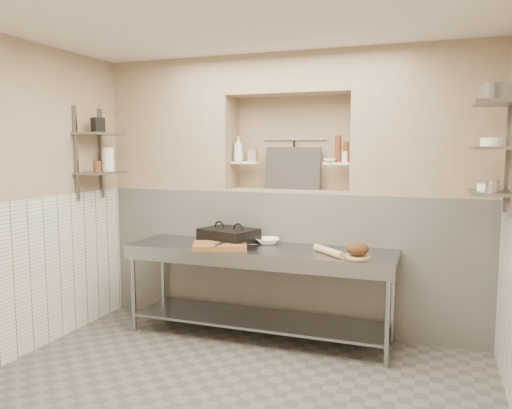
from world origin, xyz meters
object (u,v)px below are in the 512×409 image
at_px(rolling_pin, 328,251).
at_px(prep_table, 259,274).
at_px(bread_loaf, 357,249).
at_px(bottle_soap, 238,149).
at_px(mixing_bowl, 267,241).
at_px(panini_press, 229,236).
at_px(bowl_alcove, 330,160).
at_px(cutting_board, 220,246).
at_px(jug_left, 108,159).

bearing_deg(rolling_pin, prep_table, 172.44).
relative_size(rolling_pin, bread_loaf, 2.09).
bearing_deg(bottle_soap, bread_loaf, -25.69).
bearing_deg(mixing_bowl, panini_press, -167.73).
bearing_deg(rolling_pin, bowl_alcove, 101.42).
bearing_deg(rolling_pin, mixing_bowl, 155.99).
xyz_separation_m(cutting_board, mixing_bowl, (0.37, 0.35, 0.01)).
bearing_deg(jug_left, bottle_soap, 23.52).
xyz_separation_m(bottle_soap, bowl_alcove, (1.00, -0.04, -0.11)).
distance_m(panini_press, bread_loaf, 1.34).
xyz_separation_m(panini_press, cutting_board, (0.02, -0.27, -0.05)).
relative_size(panini_press, bottle_soap, 2.36).
relative_size(cutting_board, bowl_alcove, 4.08).
distance_m(panini_press, bowl_alcove, 1.27).
xyz_separation_m(mixing_bowl, bottle_soap, (-0.44, 0.34, 0.92)).
height_order(cutting_board, bottle_soap, bottle_soap).
xyz_separation_m(prep_table, bowl_alcove, (0.58, 0.51, 1.09)).
bearing_deg(prep_table, cutting_board, -158.04).
height_order(prep_table, bowl_alcove, bowl_alcove).
xyz_separation_m(rolling_pin, jug_left, (-2.39, 0.09, 0.80)).
relative_size(panini_press, jug_left, 2.56).
height_order(mixing_bowl, bread_loaf, bread_loaf).
bearing_deg(bottle_soap, cutting_board, -83.55).
bearing_deg(bread_loaf, bowl_alcove, 121.45).
relative_size(prep_table, bowl_alcove, 20.90).
xyz_separation_m(bowl_alcove, jug_left, (-2.27, -0.51, 0.00)).
bearing_deg(bottle_soap, panini_press, -81.94).
bearing_deg(prep_table, panini_press, 160.94).
bearing_deg(mixing_bowl, bread_loaf, -19.05).
height_order(bottle_soap, jug_left, bottle_soap).
bearing_deg(mixing_bowl, cutting_board, -136.33).
bearing_deg(mixing_bowl, bowl_alcove, 28.19).
bearing_deg(cutting_board, mixing_bowl, 43.67).
relative_size(panini_press, bowl_alcove, 5.09).
distance_m(cutting_board, bottle_soap, 1.16).
relative_size(panini_press, cutting_board, 1.25).
bearing_deg(bread_loaf, jug_left, 177.54).
relative_size(mixing_bowl, jug_left, 0.98).
xyz_separation_m(panini_press, mixing_bowl, (0.38, 0.08, -0.04)).
height_order(mixing_bowl, bowl_alcove, bowl_alcove).
relative_size(prep_table, mixing_bowl, 10.75).
bearing_deg(cutting_board, jug_left, 174.08).
xyz_separation_m(mixing_bowl, jug_left, (-1.71, -0.21, 0.81)).
bearing_deg(prep_table, jug_left, -179.98).
height_order(prep_table, panini_press, panini_press).
distance_m(prep_table, cutting_board, 0.47).
height_order(bowl_alcove, jug_left, jug_left).
bearing_deg(jug_left, bowl_alcove, 12.64).
relative_size(prep_table, bread_loaf, 13.09).
distance_m(rolling_pin, bowl_alcove, 1.01).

